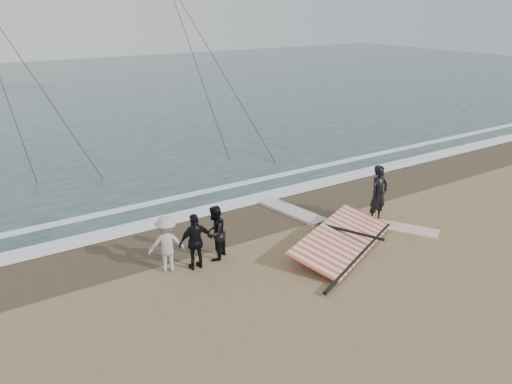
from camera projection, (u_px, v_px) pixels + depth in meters
ground at (342, 275)px, 13.34m from camera, size 120.00×120.00×0.00m
sea at (56, 96)px, 39.18m from camera, size 120.00×54.00×0.02m
wet_sand at (251, 218)px, 16.86m from camera, size 120.00×2.80×0.01m
foam_near at (230, 205)px, 17.95m from camera, size 120.00×0.90×0.01m
foam_far at (208, 191)px, 19.28m from camera, size 120.00×0.45×0.01m
man_main at (379, 194)px, 16.30m from camera, size 0.74×0.52×1.95m
board_white at (398, 228)px, 16.04m from camera, size 1.85×2.48×0.10m
board_cream at (292, 211)px, 17.31m from camera, size 1.10×2.73×0.11m
trio_cluster at (190, 240)px, 13.56m from camera, size 2.48×1.05×1.61m
sail_rig at (338, 240)px, 14.87m from camera, size 4.46×3.42×0.52m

